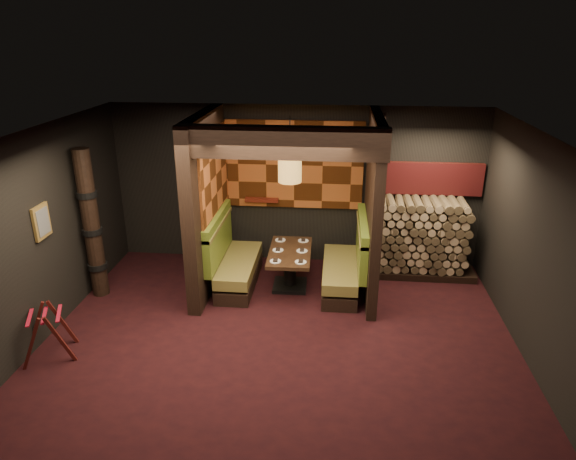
{
  "coord_description": "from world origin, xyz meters",
  "views": [
    {
      "loc": [
        0.7,
        -6.0,
        4.05
      ],
      "look_at": [
        0.0,
        1.3,
        1.15
      ],
      "focal_mm": 32.0,
      "sensor_mm": 36.0,
      "label": 1
    }
  ],
  "objects_px": {
    "booth_bench_left": "(233,262)",
    "pendant_lamp": "(290,167)",
    "dining_table": "(290,264)",
    "luggage_rack": "(47,331)",
    "totem_column": "(92,226)",
    "firewood_stack": "(426,238)",
    "booth_bench_right": "(347,267)"
  },
  "relations": [
    {
      "from": "pendant_lamp",
      "to": "luggage_rack",
      "type": "height_order",
      "value": "pendant_lamp"
    },
    {
      "from": "booth_bench_left",
      "to": "booth_bench_right",
      "type": "bearing_deg",
      "value": 0.0
    },
    {
      "from": "booth_bench_left",
      "to": "dining_table",
      "type": "relative_size",
      "value": 1.26
    },
    {
      "from": "booth_bench_left",
      "to": "luggage_rack",
      "type": "height_order",
      "value": "booth_bench_left"
    },
    {
      "from": "dining_table",
      "to": "totem_column",
      "type": "xyz_separation_m",
      "value": [
        -3.05,
        -0.51,
        0.76
      ]
    },
    {
      "from": "pendant_lamp",
      "to": "firewood_stack",
      "type": "xyz_separation_m",
      "value": [
        2.28,
        0.79,
        -1.39
      ]
    },
    {
      "from": "dining_table",
      "to": "pendant_lamp",
      "type": "height_order",
      "value": "pendant_lamp"
    },
    {
      "from": "dining_table",
      "to": "pendant_lamp",
      "type": "relative_size",
      "value": 1.26
    },
    {
      "from": "booth_bench_left",
      "to": "firewood_stack",
      "type": "xyz_separation_m",
      "value": [
        3.25,
        0.7,
        0.28
      ]
    },
    {
      "from": "booth_bench_left",
      "to": "dining_table",
      "type": "bearing_deg",
      "value": -2.16
    },
    {
      "from": "booth_bench_left",
      "to": "pendant_lamp",
      "type": "bearing_deg",
      "value": -5.12
    },
    {
      "from": "booth_bench_right",
      "to": "pendant_lamp",
      "type": "height_order",
      "value": "pendant_lamp"
    },
    {
      "from": "luggage_rack",
      "to": "firewood_stack",
      "type": "height_order",
      "value": "firewood_stack"
    },
    {
      "from": "totem_column",
      "to": "firewood_stack",
      "type": "height_order",
      "value": "totem_column"
    },
    {
      "from": "booth_bench_left",
      "to": "firewood_stack",
      "type": "distance_m",
      "value": 3.33
    },
    {
      "from": "booth_bench_left",
      "to": "luggage_rack",
      "type": "xyz_separation_m",
      "value": [
        -2.01,
        -2.25,
        -0.03
      ]
    },
    {
      "from": "booth_bench_left",
      "to": "dining_table",
      "type": "height_order",
      "value": "booth_bench_left"
    },
    {
      "from": "dining_table",
      "to": "pendant_lamp",
      "type": "bearing_deg",
      "value": -90.0
    },
    {
      "from": "booth_bench_left",
      "to": "pendant_lamp",
      "type": "height_order",
      "value": "pendant_lamp"
    },
    {
      "from": "booth_bench_left",
      "to": "totem_column",
      "type": "distance_m",
      "value": 2.3
    },
    {
      "from": "luggage_rack",
      "to": "totem_column",
      "type": "height_order",
      "value": "totem_column"
    },
    {
      "from": "totem_column",
      "to": "firewood_stack",
      "type": "xyz_separation_m",
      "value": [
        5.33,
        1.25,
        -0.51
      ]
    },
    {
      "from": "booth_bench_left",
      "to": "luggage_rack",
      "type": "bearing_deg",
      "value": -131.71
    },
    {
      "from": "booth_bench_left",
      "to": "totem_column",
      "type": "relative_size",
      "value": 0.67
    },
    {
      "from": "booth_bench_right",
      "to": "firewood_stack",
      "type": "relative_size",
      "value": 0.92
    },
    {
      "from": "luggage_rack",
      "to": "firewood_stack",
      "type": "xyz_separation_m",
      "value": [
        5.25,
        2.95,
        0.31
      ]
    },
    {
      "from": "dining_table",
      "to": "totem_column",
      "type": "bearing_deg",
      "value": -170.45
    },
    {
      "from": "dining_table",
      "to": "luggage_rack",
      "type": "xyz_separation_m",
      "value": [
        -2.97,
        -2.22,
        -0.06
      ]
    },
    {
      "from": "dining_table",
      "to": "pendant_lamp",
      "type": "xyz_separation_m",
      "value": [
        0.0,
        -0.05,
        1.64
      ]
    },
    {
      "from": "booth_bench_right",
      "to": "dining_table",
      "type": "relative_size",
      "value": 1.26
    },
    {
      "from": "booth_bench_right",
      "to": "pendant_lamp",
      "type": "distance_m",
      "value": 1.91
    },
    {
      "from": "totem_column",
      "to": "booth_bench_right",
      "type": "bearing_deg",
      "value": 7.86
    }
  ]
}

